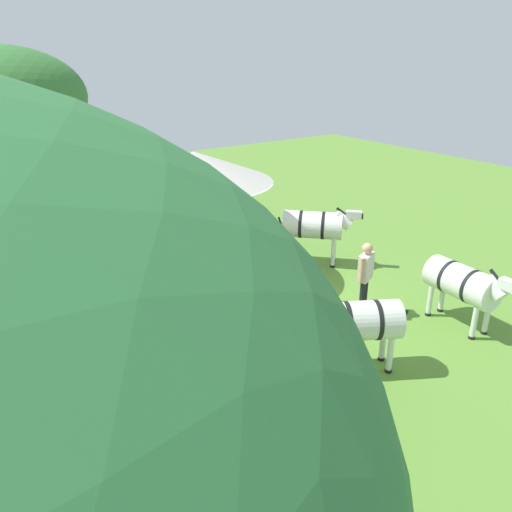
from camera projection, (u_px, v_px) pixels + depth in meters
The scene contains 17 objects.
ground_plane at pixel (290, 306), 11.65m from camera, with size 36.00×36.00×0.00m, color #5A8B32.
thatched_hut at pixel (52, 316), 6.11m from camera, with size 5.57×5.57×4.54m.
shade_umbrella at pixel (195, 167), 12.01m from camera, with size 3.71×3.71×3.21m.
patio_dining_table at pixel (199, 253), 12.84m from camera, with size 1.57×1.25×0.74m.
patio_chair_west_end at pixel (203, 241), 14.03m from camera, with size 0.59×0.60×0.90m.
patio_chair_east_end at pixel (151, 258), 12.94m from camera, with size 0.60×0.60×0.90m.
patio_chair_near_lawn at pixel (194, 279), 11.75m from camera, with size 0.59×0.60×0.90m.
patio_chair_near_hut at pixel (248, 261), 12.76m from camera, with size 0.61×0.61×0.90m.
guest_beside_umbrella at pixel (148, 261), 11.44m from camera, with size 0.26×0.61×1.71m.
guest_behind_table at pixel (244, 223), 13.97m from camera, with size 0.60×0.26×1.68m.
standing_watcher at pixel (365, 272), 10.92m from camera, with size 0.37×0.55×1.66m.
striped_lounge_chair at pixel (286, 300), 11.35m from camera, with size 0.57×0.81×0.65m.
zebra_nearest_camera at pixel (357, 321), 9.04m from camera, with size 1.31×1.90×1.50m.
zebra_by_umbrella at pixel (315, 226), 13.58m from camera, with size 1.77×1.74×1.61m.
zebra_toward_hut at pixel (464, 284), 10.47m from camera, with size 2.17×0.81×1.50m.
acacia_tree_right_background at pixel (1, 99), 9.52m from camera, with size 3.09×3.09×5.51m.
brick_patio_kerb at pixel (299, 226), 16.74m from camera, with size 2.80×0.36×0.08m, color #A7623F.
Camera 1 is at (-8.07, 6.55, 5.43)m, focal length 36.03 mm.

